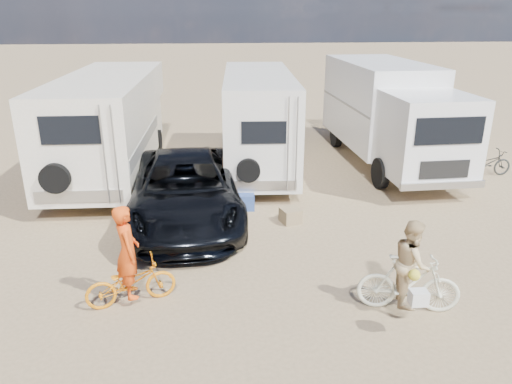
{
  "coord_description": "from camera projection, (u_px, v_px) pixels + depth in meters",
  "views": [
    {
      "loc": [
        -1.56,
        -8.77,
        5.13
      ],
      "look_at": [
        -0.7,
        1.33,
        1.3
      ],
      "focal_mm": 34.28,
      "sensor_mm": 36.0,
      "label": 1
    }
  ],
  "objects": [
    {
      "name": "ground",
      "position": [
        295.0,
        272.0,
        10.11
      ],
      "size": [
        140.0,
        140.0,
        0.0
      ],
      "primitive_type": "plane",
      "color": "#9E835E",
      "rests_on": "ground"
    },
    {
      "name": "rv_main",
      "position": [
        258.0,
        123.0,
        16.1
      ],
      "size": [
        2.46,
        7.02,
        3.17
      ],
      "primitive_type": null,
      "rotation": [
        0.0,
        0.0,
        -0.05
      ],
      "color": "white",
      "rests_on": "ground"
    },
    {
      "name": "rv_left",
      "position": [
        110.0,
        126.0,
        15.66
      ],
      "size": [
        2.68,
        8.22,
        3.16
      ],
      "primitive_type": null,
      "rotation": [
        0.0,
        0.0,
        -0.01
      ],
      "color": "beige",
      "rests_on": "ground"
    },
    {
      "name": "box_truck",
      "position": [
        390.0,
        116.0,
        16.61
      ],
      "size": [
        2.86,
        8.07,
        3.37
      ],
      "primitive_type": null,
      "rotation": [
        0.0,
        0.0,
        0.04
      ],
      "color": "white",
      "rests_on": "ground"
    },
    {
      "name": "dark_suv",
      "position": [
        185.0,
        189.0,
        12.41
      ],
      "size": [
        3.03,
        6.02,
        1.63
      ],
      "primitive_type": "imported",
      "rotation": [
        0.0,
        0.0,
        0.05
      ],
      "color": "black",
      "rests_on": "ground"
    },
    {
      "name": "bike_man",
      "position": [
        131.0,
        282.0,
        8.92
      ],
      "size": [
        1.73,
        1.01,
        0.86
      ],
      "primitive_type": "imported",
      "rotation": [
        0.0,
        0.0,
        1.86
      ],
      "color": "orange",
      "rests_on": "ground"
    },
    {
      "name": "bike_woman",
      "position": [
        409.0,
        284.0,
        8.67
      ],
      "size": [
        1.87,
        0.9,
        1.09
      ],
      "primitive_type": "imported",
      "rotation": [
        0.0,
        0.0,
        1.35
      ],
      "color": "beige",
      "rests_on": "ground"
    },
    {
      "name": "rider_man",
      "position": [
        128.0,
        260.0,
        8.76
      ],
      "size": [
        0.59,
        0.74,
        1.77
      ],
      "primitive_type": "imported",
      "rotation": [
        0.0,
        0.0,
        1.86
      ],
      "color": "#EA4A10",
      "rests_on": "ground"
    },
    {
      "name": "rider_woman",
      "position": [
        410.0,
        271.0,
        8.58
      ],
      "size": [
        0.75,
        0.88,
        1.58
      ],
      "primitive_type": "imported",
      "rotation": [
        0.0,
        0.0,
        1.35
      ],
      "color": "tan",
      "rests_on": "ground"
    },
    {
      "name": "bike_parked",
      "position": [
        487.0,
        163.0,
        15.78
      ],
      "size": [
        1.66,
        0.65,
        0.86
      ],
      "primitive_type": "imported",
      "rotation": [
        0.0,
        0.0,
        1.62
      ],
      "color": "#252725",
      "rests_on": "ground"
    },
    {
      "name": "cooler",
      "position": [
        244.0,
        202.0,
        13.21
      ],
      "size": [
        0.55,
        0.41,
        0.43
      ],
      "primitive_type": "cube",
      "rotation": [
        0.0,
        0.0,
        -0.03
      ],
      "color": "#2E488C",
      "rests_on": "ground"
    },
    {
      "name": "crate",
      "position": [
        291.0,
        216.0,
        12.41
      ],
      "size": [
        0.58,
        0.58,
        0.37
      ],
      "primitive_type": "cube",
      "rotation": [
        0.0,
        0.0,
        0.32
      ],
      "color": "#85704E",
      "rests_on": "ground"
    }
  ]
}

